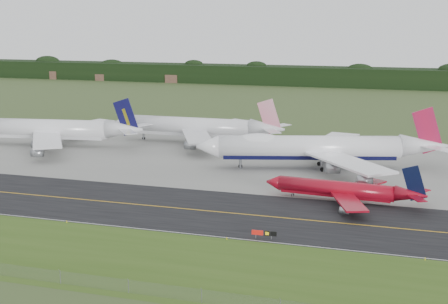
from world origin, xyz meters
TOP-DOWN VIEW (x-y plane):
  - ground at (0.00, 0.00)m, footprint 600.00×600.00m
  - grass_verge at (0.00, -35.00)m, footprint 400.00×30.00m
  - taxiway at (0.00, -4.00)m, footprint 400.00×32.00m
  - apron at (0.00, 51.00)m, footprint 400.00×78.00m
  - taxiway_centreline at (0.00, -4.00)m, footprint 400.00×0.40m
  - taxiway_edge_line at (0.00, -19.50)m, footprint 400.00×0.25m
  - perimeter_fence at (0.00, -48.00)m, footprint 320.00×0.10m
  - horizon_treeline at (0.00, 273.76)m, footprint 700.00×25.00m
  - jet_ba_747 at (9.68, 43.48)m, footprint 70.30×57.03m
  - jet_red_737 at (20.57, 12.14)m, footprint 37.73×30.65m
  - jet_navy_gold at (-81.39, 50.74)m, footprint 64.72×55.88m
  - jet_star_tail at (-35.77, 69.46)m, footprint 61.53×51.74m
  - taxiway_sign at (8.50, -18.00)m, footprint 4.89×0.40m
  - edge_marker_left at (-33.25, -20.50)m, footprint 0.16×0.16m
  - edge_marker_center at (1.73, -20.50)m, footprint 0.16×0.16m
  - edge_marker_right at (38.32, -20.50)m, footprint 0.16×0.16m

SIDE VIEW (x-z plane):
  - ground at x=0.00m, z-range 0.00..0.00m
  - grass_verge at x=0.00m, z-range 0.00..0.01m
  - apron at x=0.00m, z-range 0.00..0.01m
  - taxiway at x=0.00m, z-range 0.00..0.02m
  - taxiway_centreline at x=0.00m, z-range 0.03..0.03m
  - taxiway_edge_line at x=0.00m, z-range 0.03..0.03m
  - edge_marker_left at x=-33.25m, z-range 0.00..0.50m
  - edge_marker_center at x=1.73m, z-range 0.00..0.50m
  - edge_marker_right at x=38.32m, z-range 0.00..0.50m
  - perimeter_fence at x=0.00m, z-range -158.90..161.10m
  - taxiway_sign at x=8.50m, z-range 0.33..1.96m
  - jet_red_737 at x=20.57m, z-range -2.28..7.91m
  - jet_star_tail at x=-35.77m, z-range -2.72..13.58m
  - horizon_treeline at x=0.00m, z-range -0.53..11.47m
  - jet_navy_gold at x=-81.39m, z-range -2.86..13.84m
  - jet_ba_747 at x=9.68m, z-range -2.86..15.08m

